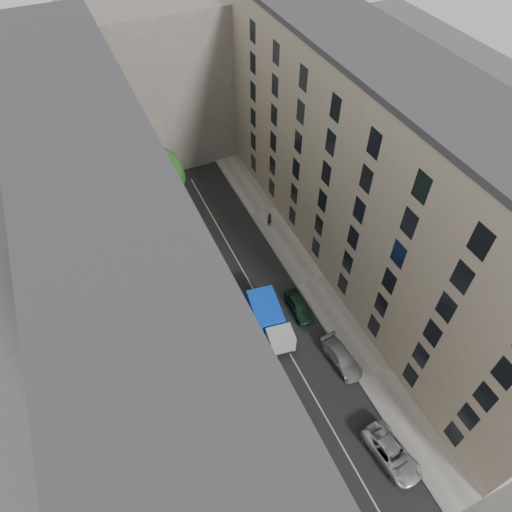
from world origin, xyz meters
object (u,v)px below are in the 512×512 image
car_left_5 (193,229)px  car_left_2 (268,376)px  car_right_1 (342,358)px  car_right_2 (299,306)px  car_left_1 (288,416)px  tree_far (158,176)px  lamp_post (234,326)px  tarp_truck (269,320)px  car_left_4 (207,266)px  car_right_0 (392,453)px  tree_mid (193,264)px  tree_near (254,409)px  pedestrian (269,219)px  car_left_3 (232,307)px

car_left_5 → car_left_2: bearing=-87.8°
car_right_1 → car_right_2: bearing=93.0°
car_left_1 → tree_far: size_ratio=0.45×
car_right_1 → lamp_post: size_ratio=0.72×
tarp_truck → car_left_4: (-2.61, 8.84, -0.79)m
car_right_0 → tree_mid: size_ratio=0.56×
tree_near → pedestrian: size_ratio=4.64×
car_left_3 → car_left_5: 11.20m
car_left_4 → car_right_2: bearing=-48.2°
tarp_truck → car_left_3: 4.00m
car_right_2 → pedestrian: (2.37, 11.28, 0.32)m
car_left_5 → car_right_2: 14.71m
car_right_0 → tree_mid: tree_mid is taller
tree_mid → lamp_post: (1.19, -5.85, -1.97)m
car_right_1 → tree_mid: bearing=126.5°
pedestrian → car_left_5: bearing=-30.3°
tree_near → tree_far: size_ratio=0.87×
car_right_2 → tree_far: (-7.58, 17.09, 5.19)m
car_left_4 → car_right_1: (6.81, -14.20, -0.06)m
car_right_0 → tree_far: (-7.58, 31.49, 5.17)m
car_left_2 → car_right_2: car_left_2 is taller
tree_far → pedestrian: bearing=-30.3°
car_left_3 → car_left_4: 5.62m
car_left_2 → car_right_1: bearing=1.0°
car_left_2 → car_right_0: bearing=-48.7°
car_left_4 → lamp_post: size_ratio=0.67×
car_left_4 → tree_mid: (-2.17, -3.80, 5.22)m
pedestrian → car_right_0: bearing=70.7°
tree_near → tree_far: bearing=87.9°
car_left_3 → tree_far: bearing=105.9°
car_left_5 → car_right_0: (5.60, -28.00, 0.02)m
tarp_truck → tree_near: size_ratio=0.80×
tree_far → lamp_post: bearing=-88.2°
car_right_0 → pedestrian: 25.79m
pedestrian → lamp_post: bearing=40.0°
lamp_post → pedestrian: size_ratio=3.72×
tree_mid → tree_far: size_ratio=0.99×
car_left_1 → car_left_3: (0.00, 11.20, 0.03)m
tree_mid → car_left_5: bearing=74.6°
car_left_2 → car_right_0: car_left_2 is taller
car_left_4 → car_left_5: size_ratio=1.04×
tarp_truck → tree_far: 18.92m
car_left_2 → car_right_0: 10.77m
car_left_2 → car_right_1: (6.40, -1.00, -0.09)m
car_left_3 → car_left_5: car_left_3 is taller
car_right_1 → tree_near: size_ratio=0.58×
car_left_1 → car_left_5: bearing=97.6°
tree_mid → car_right_0: bearing=-66.2°
car_right_0 → car_left_3: bearing=102.0°
tree_near → car_left_1: bearing=3.7°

